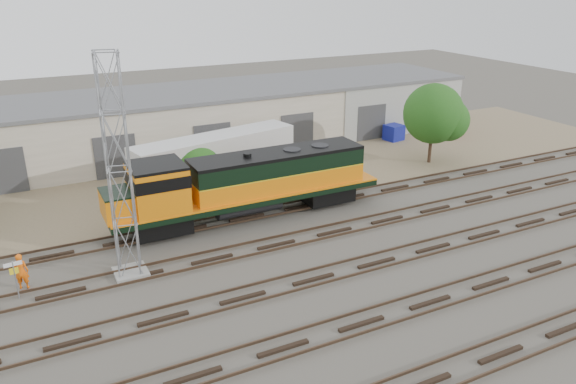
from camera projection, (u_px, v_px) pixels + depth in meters
name	position (u px, v px, depth m)	size (l,w,h in m)	color
ground	(288.00, 257.00, 31.93)	(140.00, 140.00, 0.00)	#47423A
dirt_strip	(203.00, 177.00, 44.41)	(80.00, 16.00, 0.02)	#726047
tracks	(313.00, 279.00, 29.41)	(80.00, 20.40, 0.28)	black
warehouse	(173.00, 122.00, 50.10)	(58.40, 10.40, 5.30)	beige
locomotive	(243.00, 183.00, 35.95)	(18.09, 3.17, 4.35)	black
signal_tower	(119.00, 174.00, 28.03)	(1.73, 1.73, 11.70)	gray
sign_post	(14.00, 273.00, 27.31)	(0.84, 0.14, 2.05)	gray
worker	(21.00, 271.00, 28.39)	(0.71, 0.47, 1.95)	#F9610D
semi_trailer	(219.00, 154.00, 41.81)	(13.09, 5.20, 3.95)	silver
dumpster_blue	(394.00, 133.00, 54.02)	(1.60, 1.50, 1.50)	navy
dumpster_red	(451.00, 128.00, 55.82)	(1.50, 1.40, 1.40)	maroon
tree_mid	(197.00, 173.00, 40.24)	(4.32, 4.12, 4.12)	#382619
tree_east	(437.00, 115.00, 46.35)	(5.23, 4.98, 6.73)	#382619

